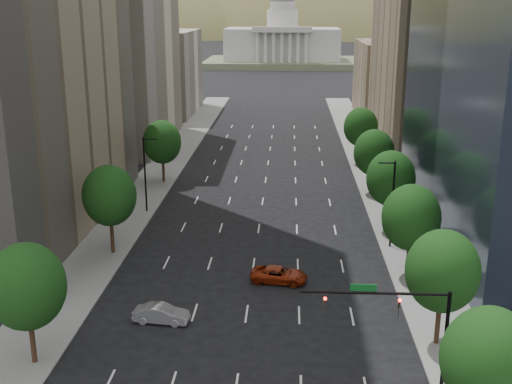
% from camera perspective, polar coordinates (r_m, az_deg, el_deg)
% --- Properties ---
extents(sidewalk_left, '(6.00, 200.00, 0.15)m').
position_cam_1_polar(sidewalk_left, '(72.04, -12.18, -2.94)').
color(sidewalk_left, slate).
rests_on(sidewalk_left, ground).
extents(sidewalk_right, '(6.00, 200.00, 0.15)m').
position_cam_1_polar(sidewalk_right, '(70.67, 12.93, -3.37)').
color(sidewalk_right, slate).
rests_on(sidewalk_right, ground).
extents(midrise_cream_left, '(14.00, 30.00, 35.00)m').
position_cam_1_polar(midrise_cream_left, '(112.23, -11.82, 13.07)').
color(midrise_cream_left, beige).
rests_on(midrise_cream_left, ground).
extents(filler_left, '(14.00, 26.00, 18.00)m').
position_cam_1_polar(filler_left, '(144.99, -8.33, 10.58)').
color(filler_left, beige).
rests_on(filler_left, ground).
extents(parking_tan_right, '(14.00, 30.00, 30.00)m').
position_cam_1_polar(parking_tan_right, '(108.06, 14.98, 11.41)').
color(parking_tan_right, '#8C7759').
rests_on(parking_tan_right, ground).
extents(filler_right, '(14.00, 26.00, 16.00)m').
position_cam_1_polar(filler_right, '(141.06, 12.09, 9.82)').
color(filler_right, '#8C7759').
rests_on(filler_right, ground).
extents(tree_right_0, '(5.20, 5.20, 8.39)m').
position_cam_1_polar(tree_right_0, '(37.14, 20.20, -14.02)').
color(tree_right_0, '#382316').
rests_on(tree_right_0, ground).
extents(tree_right_1, '(5.20, 5.20, 8.75)m').
position_cam_1_polar(tree_right_1, '(46.46, 16.40, -6.83)').
color(tree_right_1, '#382316').
rests_on(tree_right_1, ground).
extents(tree_right_2, '(5.20, 5.20, 8.61)m').
position_cam_1_polar(tree_right_2, '(57.47, 13.75, -2.24)').
color(tree_right_2, '#382316').
rests_on(tree_right_2, ground).
extents(tree_right_3, '(5.20, 5.20, 8.89)m').
position_cam_1_polar(tree_right_3, '(68.70, 12.00, 1.20)').
color(tree_right_3, '#382316').
rests_on(tree_right_3, ground).
extents(tree_right_4, '(5.20, 5.20, 8.46)m').
position_cam_1_polar(tree_right_4, '(82.24, 10.54, 3.49)').
color(tree_right_4, '#382316').
rests_on(tree_right_4, ground).
extents(tree_right_5, '(5.20, 5.20, 8.75)m').
position_cam_1_polar(tree_right_5, '(97.74, 9.39, 5.78)').
color(tree_right_5, '#382316').
rests_on(tree_right_5, ground).
extents(tree_left_0, '(5.20, 5.20, 8.75)m').
position_cam_1_polar(tree_left_0, '(44.93, -19.91, -7.99)').
color(tree_left_0, '#382316').
rests_on(tree_left_0, ground).
extents(tree_left_1, '(5.20, 5.20, 8.97)m').
position_cam_1_polar(tree_left_1, '(62.53, -13.03, -0.32)').
color(tree_left_1, '#382316').
rests_on(tree_left_1, ground).
extents(tree_left_2, '(5.20, 5.20, 8.68)m').
position_cam_1_polar(tree_left_2, '(87.09, -8.43, 4.46)').
color(tree_left_2, '#382316').
rests_on(tree_left_2, ground).
extents(streetlight_rn, '(1.70, 0.20, 9.00)m').
position_cam_1_polar(streetlight_rn, '(64.16, 12.11, -0.87)').
color(streetlight_rn, black).
rests_on(streetlight_rn, ground).
extents(streetlight_ln, '(1.70, 0.20, 9.00)m').
position_cam_1_polar(streetlight_ln, '(74.80, -9.90, 1.74)').
color(streetlight_ln, black).
rests_on(streetlight_ln, ground).
extents(traffic_signal, '(9.12, 0.40, 7.38)m').
position_cam_1_polar(traffic_signal, '(40.67, 13.38, -10.96)').
color(traffic_signal, black).
rests_on(traffic_signal, ground).
extents(capitol, '(60.00, 40.00, 35.20)m').
position_cam_1_polar(capitol, '(255.64, 2.37, 13.16)').
color(capitol, '#596647').
rests_on(capitol, ground).
extents(foothills, '(720.00, 413.00, 263.00)m').
position_cam_1_polar(foothills, '(608.79, 6.08, 10.67)').
color(foothills, olive).
rests_on(foothills, ground).
extents(car_silver, '(4.42, 1.91, 1.42)m').
position_cam_1_polar(car_silver, '(50.33, -8.50, -10.77)').
color(car_silver, '#939398').
rests_on(car_silver, ground).
extents(car_red_far, '(5.25, 2.96, 1.38)m').
position_cam_1_polar(car_red_far, '(56.51, 2.08, -7.43)').
color(car_red_far, maroon).
rests_on(car_red_far, ground).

